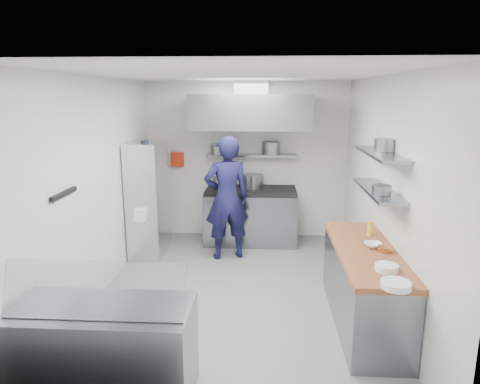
# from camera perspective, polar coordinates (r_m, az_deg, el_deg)

# --- Properties ---
(floor) EXTENTS (5.00, 5.00, 0.00)m
(floor) POSITION_cam_1_polar(r_m,az_deg,el_deg) (5.79, -0.37, -13.52)
(floor) COLOR slate
(floor) RESTS_ON ground
(ceiling) EXTENTS (5.00, 5.00, 0.00)m
(ceiling) POSITION_cam_1_polar(r_m,az_deg,el_deg) (5.18, -0.42, 15.39)
(ceiling) COLOR silver
(ceiling) RESTS_ON wall_back
(wall_back) EXTENTS (3.60, 2.80, 0.02)m
(wall_back) POSITION_cam_1_polar(r_m,az_deg,el_deg) (7.77, 0.85, 4.22)
(wall_back) COLOR white
(wall_back) RESTS_ON floor
(wall_front) EXTENTS (3.60, 2.80, 0.02)m
(wall_front) POSITION_cam_1_polar(r_m,az_deg,el_deg) (2.94, -3.73, -10.75)
(wall_front) COLOR white
(wall_front) RESTS_ON floor
(wall_left) EXTENTS (2.80, 5.00, 0.02)m
(wall_left) POSITION_cam_1_polar(r_m,az_deg,el_deg) (5.72, -18.69, 0.36)
(wall_left) COLOR white
(wall_left) RESTS_ON floor
(wall_right) EXTENTS (2.80, 5.00, 0.02)m
(wall_right) POSITION_cam_1_polar(r_m,az_deg,el_deg) (5.50, 18.68, -0.13)
(wall_right) COLOR white
(wall_right) RESTS_ON floor
(gas_range) EXTENTS (1.60, 0.80, 0.90)m
(gas_range) POSITION_cam_1_polar(r_m,az_deg,el_deg) (7.58, 1.44, -3.37)
(gas_range) COLOR gray
(gas_range) RESTS_ON floor
(cooktop) EXTENTS (1.57, 0.78, 0.06)m
(cooktop) POSITION_cam_1_polar(r_m,az_deg,el_deg) (7.46, 1.46, 0.17)
(cooktop) COLOR black
(cooktop) RESTS_ON gas_range
(stock_pot_left) EXTENTS (0.25, 0.25, 0.20)m
(stock_pot_left) POSITION_cam_1_polar(r_m,az_deg,el_deg) (7.55, -2.73, 1.33)
(stock_pot_left) COLOR slate
(stock_pot_left) RESTS_ON cooktop
(stock_pot_mid) EXTENTS (0.37, 0.37, 0.24)m
(stock_pot_mid) POSITION_cam_1_polar(r_m,az_deg,el_deg) (7.52, 1.72, 1.46)
(stock_pot_mid) COLOR slate
(stock_pot_mid) RESTS_ON cooktop
(over_range_shelf) EXTENTS (1.60, 0.30, 0.04)m
(over_range_shelf) POSITION_cam_1_polar(r_m,az_deg,el_deg) (7.59, 1.56, 4.93)
(over_range_shelf) COLOR gray
(over_range_shelf) RESTS_ON wall_back
(shelf_pot_a) EXTENTS (0.25, 0.25, 0.18)m
(shelf_pot_a) POSITION_cam_1_polar(r_m,az_deg,el_deg) (7.60, -3.00, 5.76)
(shelf_pot_a) COLOR slate
(shelf_pot_a) RESTS_ON over_range_shelf
(shelf_pot_b) EXTENTS (0.32, 0.32, 0.22)m
(shelf_pot_b) POSITION_cam_1_polar(r_m,az_deg,el_deg) (7.56, 4.14, 5.86)
(shelf_pot_b) COLOR slate
(shelf_pot_b) RESTS_ON over_range_shelf
(extractor_hood) EXTENTS (1.90, 1.15, 0.55)m
(extractor_hood) POSITION_cam_1_polar(r_m,az_deg,el_deg) (7.10, 1.48, 10.70)
(extractor_hood) COLOR gray
(extractor_hood) RESTS_ON wall_back
(hood_duct) EXTENTS (0.55, 0.55, 0.24)m
(hood_duct) POSITION_cam_1_polar(r_m,az_deg,el_deg) (7.32, 1.56, 13.74)
(hood_duct) COLOR slate
(hood_duct) RESTS_ON extractor_hood
(red_firebox) EXTENTS (0.22, 0.10, 0.26)m
(red_firebox) POSITION_cam_1_polar(r_m,az_deg,el_deg) (7.86, -8.34, 4.34)
(red_firebox) COLOR red
(red_firebox) RESTS_ON wall_back
(chef) EXTENTS (0.82, 0.66, 1.96)m
(chef) POSITION_cam_1_polar(r_m,az_deg,el_deg) (6.72, -1.77, -0.82)
(chef) COLOR #111134
(chef) RESTS_ON floor
(wire_rack) EXTENTS (0.50, 0.90, 1.85)m
(wire_rack) POSITION_cam_1_polar(r_m,az_deg,el_deg) (7.05, -12.10, -0.91)
(wire_rack) COLOR silver
(wire_rack) RESTS_ON floor
(rack_bin_a) EXTENTS (0.16, 0.19, 0.18)m
(rack_bin_a) POSITION_cam_1_polar(r_m,az_deg,el_deg) (6.65, -13.09, -2.90)
(rack_bin_a) COLOR white
(rack_bin_a) RESTS_ON wire_rack
(rack_bin_b) EXTENTS (0.13, 0.17, 0.15)m
(rack_bin_b) POSITION_cam_1_polar(r_m,az_deg,el_deg) (7.04, -12.10, 2.19)
(rack_bin_b) COLOR yellow
(rack_bin_b) RESTS_ON wire_rack
(rack_jar) EXTENTS (0.12, 0.12, 0.18)m
(rack_jar) POSITION_cam_1_polar(r_m,az_deg,el_deg) (6.67, -12.55, 5.94)
(rack_jar) COLOR black
(rack_jar) RESTS_ON wire_rack
(knife_strip) EXTENTS (0.04, 0.55, 0.05)m
(knife_strip) POSITION_cam_1_polar(r_m,az_deg,el_deg) (4.88, -22.45, -0.23)
(knife_strip) COLOR black
(knife_strip) RESTS_ON wall_left
(prep_counter_base) EXTENTS (0.62, 2.00, 0.84)m
(prep_counter_base) POSITION_cam_1_polar(r_m,az_deg,el_deg) (5.18, 16.12, -12.24)
(prep_counter_base) COLOR gray
(prep_counter_base) RESTS_ON floor
(prep_counter_top) EXTENTS (0.65, 2.04, 0.06)m
(prep_counter_top) POSITION_cam_1_polar(r_m,az_deg,el_deg) (5.01, 16.44, -7.57)
(prep_counter_top) COLOR #985333
(prep_counter_top) RESTS_ON prep_counter_base
(plate_stack_a) EXTENTS (0.27, 0.27, 0.06)m
(plate_stack_a) POSITION_cam_1_polar(r_m,az_deg,el_deg) (4.11, 20.07, -11.55)
(plate_stack_a) COLOR white
(plate_stack_a) RESTS_ON prep_counter_top
(plate_stack_b) EXTENTS (0.22, 0.22, 0.06)m
(plate_stack_b) POSITION_cam_1_polar(r_m,az_deg,el_deg) (4.46, 18.96, -9.50)
(plate_stack_b) COLOR white
(plate_stack_b) RESTS_ON prep_counter_top
(copper_pan) EXTENTS (0.16, 0.16, 0.06)m
(copper_pan) POSITION_cam_1_polar(r_m,az_deg,el_deg) (4.95, 18.74, -7.23)
(copper_pan) COLOR #B36B32
(copper_pan) RESTS_ON prep_counter_top
(squeeze_bottle) EXTENTS (0.06, 0.06, 0.18)m
(squeeze_bottle) POSITION_cam_1_polar(r_m,az_deg,el_deg) (5.43, 16.92, -4.66)
(squeeze_bottle) COLOR yellow
(squeeze_bottle) RESTS_ON prep_counter_top
(mixing_bowl) EXTENTS (0.22, 0.22, 0.05)m
(mixing_bowl) POSITION_cam_1_polar(r_m,az_deg,el_deg) (5.06, 17.35, -6.77)
(mixing_bowl) COLOR white
(mixing_bowl) RESTS_ON prep_counter_top
(wall_shelf_lower) EXTENTS (0.30, 1.30, 0.04)m
(wall_shelf_lower) POSITION_cam_1_polar(r_m,az_deg,el_deg) (5.15, 17.89, 0.22)
(wall_shelf_lower) COLOR gray
(wall_shelf_lower) RESTS_ON wall_right
(wall_shelf_upper) EXTENTS (0.30, 1.30, 0.04)m
(wall_shelf_upper) POSITION_cam_1_polar(r_m,az_deg,el_deg) (5.08, 18.22, 4.85)
(wall_shelf_upper) COLOR gray
(wall_shelf_upper) RESTS_ON wall_right
(shelf_pot_c) EXTENTS (0.20, 0.20, 0.10)m
(shelf_pot_c) POSITION_cam_1_polar(r_m,az_deg,el_deg) (4.85, 18.36, 0.28)
(shelf_pot_c) COLOR slate
(shelf_pot_c) RESTS_ON wall_shelf_lower
(shelf_pot_d) EXTENTS (0.24, 0.24, 0.14)m
(shelf_pot_d) POSITION_cam_1_polar(r_m,az_deg,el_deg) (5.18, 18.79, 5.96)
(shelf_pot_d) COLOR slate
(shelf_pot_d) RESTS_ON wall_shelf_upper
(display_case) EXTENTS (1.50, 0.70, 0.85)m
(display_case) POSITION_cam_1_polar(r_m,az_deg,el_deg) (4.06, -17.59, -19.75)
(display_case) COLOR gray
(display_case) RESTS_ON floor
(display_glass) EXTENTS (1.47, 0.19, 0.42)m
(display_glass) POSITION_cam_1_polar(r_m,az_deg,el_deg) (3.66, -18.97, -12.16)
(display_glass) COLOR silver
(display_glass) RESTS_ON display_case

